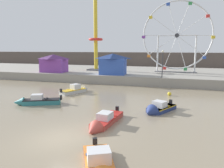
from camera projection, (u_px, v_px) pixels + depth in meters
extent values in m
plane|color=gray|center=(61.00, 138.00, 13.16)|extent=(240.00, 240.00, 0.00)
cube|color=gray|center=(142.00, 74.00, 40.47)|extent=(110.00, 18.94, 1.33)
cube|color=#564C47|center=(154.00, 61.00, 58.30)|extent=(140.00, 3.00, 4.40)
cube|color=teal|center=(42.00, 102.00, 21.17)|extent=(3.59, 2.41, 0.51)
cube|color=black|center=(42.00, 100.00, 21.13)|extent=(3.56, 2.41, 0.08)
cone|color=teal|center=(19.00, 102.00, 20.89)|extent=(1.29, 1.31, 1.01)
cube|color=black|center=(61.00, 97.00, 21.34)|extent=(0.28, 0.30, 0.44)
cube|color=silver|center=(37.00, 97.00, 21.03)|extent=(1.30, 1.20, 0.49)
cube|color=black|center=(46.00, 99.00, 21.18)|extent=(0.52, 0.88, 0.06)
cube|color=silver|center=(73.00, 91.00, 26.41)|extent=(2.38, 3.47, 0.47)
cube|color=gold|center=(73.00, 90.00, 26.38)|extent=(2.38, 3.45, 0.08)
cone|color=silver|center=(85.00, 89.00, 27.96)|extent=(1.38, 1.27, 1.11)
cube|color=black|center=(61.00, 91.00, 25.06)|extent=(0.30, 0.28, 0.44)
cube|color=silver|center=(75.00, 87.00, 26.63)|extent=(1.25, 1.27, 0.61)
cube|color=gold|center=(70.00, 90.00, 26.06)|extent=(0.97, 0.54, 0.06)
cube|color=orange|center=(98.00, 162.00, 10.04)|extent=(2.43, 3.08, 0.39)
cube|color=navy|center=(98.00, 159.00, 10.02)|extent=(2.43, 3.07, 0.08)
cube|color=black|center=(95.00, 142.00, 11.45)|extent=(0.30, 0.29, 0.44)
cube|color=silver|center=(99.00, 156.00, 9.62)|extent=(1.30, 1.22, 0.57)
cube|color=navy|center=(97.00, 154.00, 10.35)|extent=(1.05, 0.64, 0.06)
cube|color=#B24238|center=(108.00, 120.00, 15.97)|extent=(1.47, 3.80, 0.38)
cube|color=#B2231E|center=(108.00, 118.00, 15.95)|extent=(1.48, 3.76, 0.08)
cone|color=#B24238|center=(93.00, 131.00, 13.84)|extent=(1.16, 1.12, 1.07)
cube|color=black|center=(117.00, 109.00, 17.70)|extent=(0.26, 0.22, 0.44)
cube|color=silver|center=(105.00, 116.00, 15.48)|extent=(1.00, 1.19, 0.50)
cube|color=#B2231E|center=(110.00, 115.00, 16.36)|extent=(0.97, 0.25, 0.06)
cube|color=navy|center=(162.00, 108.00, 19.00)|extent=(2.48, 3.14, 0.39)
cube|color=gold|center=(162.00, 107.00, 18.97)|extent=(2.48, 3.13, 0.08)
cone|color=navy|center=(150.00, 113.00, 17.73)|extent=(1.47, 1.27, 1.25)
cube|color=black|center=(171.00, 102.00, 20.03)|extent=(0.31, 0.29, 0.44)
cube|color=silver|center=(160.00, 104.00, 18.67)|extent=(1.33, 1.24, 0.53)
cube|color=gold|center=(164.00, 105.00, 19.21)|extent=(1.07, 0.65, 0.06)
torus|color=silver|center=(177.00, 35.00, 36.71)|extent=(11.59, 0.24, 11.59)
cylinder|color=#38383D|center=(177.00, 35.00, 36.71)|extent=(0.70, 0.50, 0.70)
cylinder|color=silver|center=(192.00, 25.00, 35.77)|extent=(4.70, 0.08, 3.32)
cube|color=red|center=(208.00, 16.00, 34.87)|extent=(0.56, 0.48, 0.44)
cylinder|color=silver|center=(184.00, 19.00, 36.01)|extent=(1.93, 0.08, 5.39)
cube|color=#33934C|center=(190.00, 3.00, 35.35)|extent=(0.56, 0.48, 0.44)
cylinder|color=silver|center=(173.00, 19.00, 36.51)|extent=(1.73, 0.08, 5.45)
cube|color=#3356B7|center=(168.00, 4.00, 36.36)|extent=(0.56, 0.48, 0.44)
cylinder|color=silver|center=(164.00, 25.00, 37.10)|extent=(4.58, 0.08, 3.48)
cube|color=yellow|center=(151.00, 17.00, 37.53)|extent=(0.56, 0.48, 0.44)
cylinder|color=silver|center=(160.00, 35.00, 37.53)|extent=(5.67, 0.08, 0.18)
cube|color=purple|center=(144.00, 37.00, 38.40)|extent=(0.56, 0.48, 0.44)
cylinder|color=silver|center=(163.00, 45.00, 37.65)|extent=(4.70, 0.08, 3.32)
cube|color=orange|center=(149.00, 56.00, 38.64)|extent=(0.56, 0.48, 0.44)
cylinder|color=silver|center=(171.00, 51.00, 37.41)|extent=(1.93, 0.08, 5.39)
cube|color=red|center=(164.00, 68.00, 38.16)|extent=(0.56, 0.48, 0.44)
cylinder|color=silver|center=(181.00, 52.00, 36.90)|extent=(1.73, 0.08, 5.45)
cube|color=#33934C|center=(185.00, 69.00, 37.14)|extent=(0.56, 0.48, 0.44)
cylinder|color=silver|center=(191.00, 46.00, 36.32)|extent=(4.58, 0.08, 3.48)
cube|color=#3356B7|center=(204.00, 58.00, 35.98)|extent=(0.56, 0.48, 0.44)
cylinder|color=silver|center=(195.00, 35.00, 35.89)|extent=(5.67, 0.08, 0.18)
cube|color=yellow|center=(213.00, 37.00, 35.11)|extent=(0.56, 0.48, 0.44)
cylinder|color=silver|center=(158.00, 54.00, 38.13)|extent=(0.28, 0.28, 6.27)
cylinder|color=silver|center=(195.00, 54.00, 36.30)|extent=(0.28, 0.28, 6.27)
cylinder|color=silver|center=(177.00, 35.00, 36.71)|extent=(6.24, 0.18, 0.18)
cube|color=#4C4C51|center=(175.00, 72.00, 37.71)|extent=(7.04, 1.20, 0.08)
cylinder|color=gold|center=(96.00, 30.00, 40.35)|extent=(0.70, 0.70, 15.10)
torus|color=red|center=(96.00, 39.00, 40.63)|extent=(2.64, 2.64, 0.44)
cube|color=#4C4C51|center=(96.00, 69.00, 41.54)|extent=(2.80, 2.80, 0.24)
cube|color=purple|center=(54.00, 65.00, 37.76)|extent=(4.31, 2.95, 2.30)
pyramid|color=#462156|center=(54.00, 57.00, 37.51)|extent=(4.75, 3.24, 0.80)
cube|color=#3356B7|center=(113.00, 66.00, 34.26)|extent=(4.13, 2.89, 2.52)
pyramid|color=navy|center=(113.00, 56.00, 33.99)|extent=(4.54, 3.18, 0.80)
cylinder|color=#2D2D33|center=(162.00, 65.00, 30.66)|extent=(0.12, 0.12, 3.54)
sphere|color=#F2EACC|center=(163.00, 51.00, 30.35)|extent=(0.32, 0.32, 0.32)
sphere|color=yellow|center=(169.00, 94.00, 25.04)|extent=(0.44, 0.44, 0.44)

